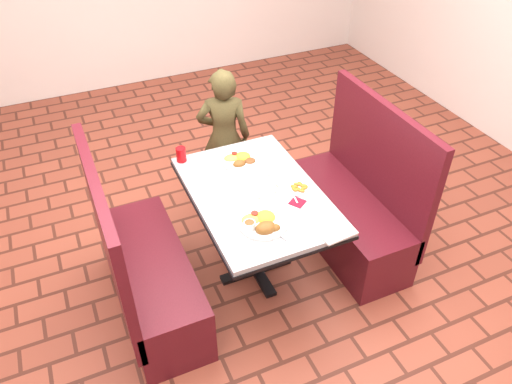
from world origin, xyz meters
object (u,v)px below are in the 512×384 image
(diner_person, at_px, (224,137))
(near_dinner_plate, at_px, (263,221))
(red_tumbler, at_px, (181,154))
(plantain_plate, at_px, (299,188))
(booth_bench_right, at_px, (352,209))
(far_dinner_plate, at_px, (240,159))
(dining_table, at_px, (256,203))
(booth_bench_left, at_px, (145,273))

(diner_person, height_order, near_dinner_plate, diner_person)
(red_tumbler, bearing_deg, near_dinner_plate, -74.37)
(plantain_plate, height_order, red_tumbler, red_tumbler)
(near_dinner_plate, bearing_deg, booth_bench_right, 19.31)
(far_dinner_plate, relative_size, plantain_plate, 1.65)
(near_dinner_plate, height_order, plantain_plate, near_dinner_plate)
(booth_bench_right, bearing_deg, near_dinner_plate, -160.69)
(booth_bench_right, bearing_deg, dining_table, 180.00)
(booth_bench_left, height_order, plantain_plate, booth_bench_left)
(booth_bench_right, distance_m, far_dinner_plate, 0.95)
(dining_table, distance_m, booth_bench_right, 0.86)
(far_dinner_plate, xyz_separation_m, plantain_plate, (0.23, -0.45, -0.01))
(diner_person, relative_size, plantain_plate, 7.25)
(far_dinner_plate, height_order, red_tumbler, red_tumbler)
(plantain_plate, bearing_deg, red_tumbler, 133.89)
(far_dinner_plate, relative_size, red_tumbler, 2.57)
(near_dinner_plate, distance_m, red_tumbler, 0.89)
(far_dinner_plate, bearing_deg, near_dinner_plate, -101.50)
(dining_table, relative_size, diner_person, 1.02)
(near_dinner_plate, relative_size, plantain_plate, 1.83)
(far_dinner_plate, bearing_deg, plantain_plate, -63.10)
(booth_bench_left, distance_m, near_dinner_plate, 0.89)
(dining_table, xyz_separation_m, red_tumbler, (-0.34, 0.54, 0.15))
(dining_table, height_order, plantain_plate, plantain_plate)
(dining_table, relative_size, booth_bench_left, 1.01)
(booth_bench_right, height_order, plantain_plate, booth_bench_right)
(plantain_plate, bearing_deg, near_dinner_plate, -148.55)
(booth_bench_right, xyz_separation_m, plantain_plate, (-0.53, -0.09, 0.43))
(near_dinner_plate, xyz_separation_m, red_tumbler, (-0.24, 0.86, 0.02))
(booth_bench_right, relative_size, far_dinner_plate, 4.42)
(diner_person, bearing_deg, dining_table, 102.39)
(plantain_plate, relative_size, red_tumbler, 1.55)
(dining_table, relative_size, booth_bench_right, 1.01)
(red_tumbler, bearing_deg, plantain_plate, -46.11)
(plantain_plate, bearing_deg, far_dinner_plate, 116.90)
(booth_bench_left, xyz_separation_m, booth_bench_right, (1.60, 0.00, 0.00))
(booth_bench_left, height_order, booth_bench_right, same)
(diner_person, distance_m, far_dinner_plate, 0.61)
(diner_person, xyz_separation_m, far_dinner_plate, (-0.09, -0.58, 0.18))
(near_dinner_plate, xyz_separation_m, plantain_plate, (0.37, 0.23, -0.02))
(booth_bench_left, bearing_deg, booth_bench_right, 0.00)
(dining_table, height_order, red_tumbler, red_tumbler)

